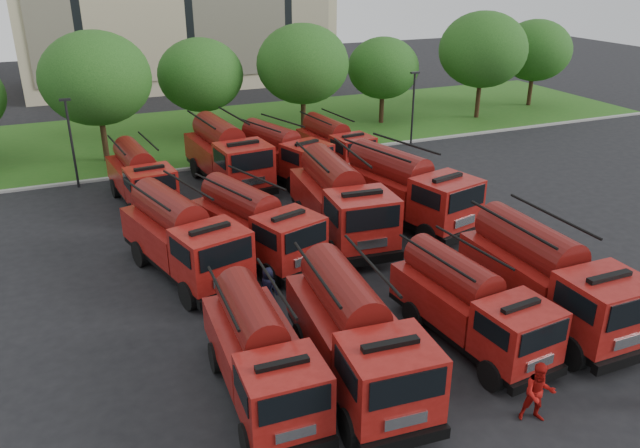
{
  "coord_description": "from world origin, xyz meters",
  "views": [
    {
      "loc": [
        -10.37,
        -19.31,
        12.21
      ],
      "look_at": [
        -0.94,
        2.98,
        1.8
      ],
      "focal_mm": 35.0,
      "sensor_mm": 36.0,
      "label": 1
    }
  ],
  "objects_px": {
    "fire_truck_8": "(140,176)",
    "fire_truck_1": "(356,334)",
    "fire_truck_10": "(282,153)",
    "fire_truck_11": "(334,144)",
    "fire_truck_5": "(255,225)",
    "fire_truck_7": "(406,189)",
    "firefighter_5": "(427,225)",
    "fire_truck_0": "(261,353)",
    "fire_truck_6": "(340,201)",
    "fire_truck_4": "(183,237)",
    "firefighter_4": "(269,305)",
    "fire_truck_2": "(470,304)",
    "fire_truck_3": "(548,277)",
    "fire_truck_9": "(227,154)",
    "firefighter_1": "(534,420)"
  },
  "relations": [
    {
      "from": "fire_truck_5",
      "to": "fire_truck_6",
      "type": "bearing_deg",
      "value": -9.48
    },
    {
      "from": "fire_truck_2",
      "to": "fire_truck_11",
      "type": "distance_m",
      "value": 19.89
    },
    {
      "from": "fire_truck_1",
      "to": "fire_truck_6",
      "type": "bearing_deg",
      "value": 72.26
    },
    {
      "from": "fire_truck_5",
      "to": "fire_truck_7",
      "type": "distance_m",
      "value": 8.06
    },
    {
      "from": "fire_truck_5",
      "to": "fire_truck_8",
      "type": "xyz_separation_m",
      "value": [
        -3.6,
        8.72,
        -0.08
      ]
    },
    {
      "from": "fire_truck_1",
      "to": "fire_truck_3",
      "type": "height_order",
      "value": "fire_truck_3"
    },
    {
      "from": "fire_truck_5",
      "to": "firefighter_1",
      "type": "distance_m",
      "value": 13.81
    },
    {
      "from": "fire_truck_3",
      "to": "fire_truck_6",
      "type": "relative_size",
      "value": 0.92
    },
    {
      "from": "fire_truck_0",
      "to": "fire_truck_1",
      "type": "xyz_separation_m",
      "value": [
        2.89,
        -0.44,
        0.17
      ]
    },
    {
      "from": "fire_truck_6",
      "to": "fire_truck_0",
      "type": "bearing_deg",
      "value": -121.2
    },
    {
      "from": "fire_truck_6",
      "to": "firefighter_4",
      "type": "height_order",
      "value": "fire_truck_6"
    },
    {
      "from": "fire_truck_2",
      "to": "fire_truck_4",
      "type": "xyz_separation_m",
      "value": [
        -7.83,
        8.77,
        0.2
      ]
    },
    {
      "from": "fire_truck_1",
      "to": "fire_truck_4",
      "type": "bearing_deg",
      "value": 114.77
    },
    {
      "from": "fire_truck_10",
      "to": "fire_truck_11",
      "type": "height_order",
      "value": "fire_truck_10"
    },
    {
      "from": "fire_truck_7",
      "to": "firefighter_4",
      "type": "relative_size",
      "value": 5.21
    },
    {
      "from": "fire_truck_0",
      "to": "firefighter_4",
      "type": "xyz_separation_m",
      "value": [
        1.86,
        4.93,
        -1.49
      ]
    },
    {
      "from": "fire_truck_6",
      "to": "fire_truck_8",
      "type": "relative_size",
      "value": 1.19
    },
    {
      "from": "fire_truck_6",
      "to": "fire_truck_8",
      "type": "height_order",
      "value": "fire_truck_6"
    },
    {
      "from": "fire_truck_10",
      "to": "firefighter_4",
      "type": "relative_size",
      "value": 4.65
    },
    {
      "from": "fire_truck_1",
      "to": "fire_truck_11",
      "type": "xyz_separation_m",
      "value": [
        8.21,
        19.91,
        -0.18
      ]
    },
    {
      "from": "fire_truck_4",
      "to": "fire_truck_5",
      "type": "bearing_deg",
      "value": -10.48
    },
    {
      "from": "fire_truck_0",
      "to": "fire_truck_11",
      "type": "distance_m",
      "value": 22.41
    },
    {
      "from": "fire_truck_3",
      "to": "fire_truck_6",
      "type": "xyz_separation_m",
      "value": [
        -3.77,
        9.49,
        0.1
      ]
    },
    {
      "from": "firefighter_5",
      "to": "fire_truck_6",
      "type": "bearing_deg",
      "value": 11.01
    },
    {
      "from": "fire_truck_8",
      "to": "firefighter_1",
      "type": "relative_size",
      "value": 3.63
    },
    {
      "from": "fire_truck_0",
      "to": "fire_truck_5",
      "type": "distance_m",
      "value": 9.33
    },
    {
      "from": "fire_truck_10",
      "to": "firefighter_1",
      "type": "height_order",
      "value": "fire_truck_10"
    },
    {
      "from": "firefighter_5",
      "to": "fire_truck_10",
      "type": "bearing_deg",
      "value": -49.68
    },
    {
      "from": "fire_truck_0",
      "to": "fire_truck_5",
      "type": "bearing_deg",
      "value": 75.42
    },
    {
      "from": "fire_truck_4",
      "to": "fire_truck_6",
      "type": "xyz_separation_m",
      "value": [
        7.47,
        0.88,
        0.14
      ]
    },
    {
      "from": "fire_truck_10",
      "to": "fire_truck_11",
      "type": "relative_size",
      "value": 1.1
    },
    {
      "from": "fire_truck_8",
      "to": "fire_truck_9",
      "type": "height_order",
      "value": "fire_truck_9"
    },
    {
      "from": "firefighter_4",
      "to": "firefighter_5",
      "type": "bearing_deg",
      "value": -95.49
    },
    {
      "from": "fire_truck_3",
      "to": "firefighter_1",
      "type": "distance_m",
      "value": 6.01
    },
    {
      "from": "fire_truck_3",
      "to": "fire_truck_4",
      "type": "distance_m",
      "value": 14.16
    },
    {
      "from": "fire_truck_8",
      "to": "fire_truck_1",
      "type": "bearing_deg",
      "value": -83.98
    },
    {
      "from": "fire_truck_4",
      "to": "fire_truck_10",
      "type": "relative_size",
      "value": 1.06
    },
    {
      "from": "fire_truck_1",
      "to": "fire_truck_10",
      "type": "bearing_deg",
      "value": 81.27
    },
    {
      "from": "fire_truck_10",
      "to": "fire_truck_6",
      "type": "bearing_deg",
      "value": -109.73
    },
    {
      "from": "fire_truck_2",
      "to": "fire_truck_7",
      "type": "xyz_separation_m",
      "value": [
        3.33,
        10.0,
        0.29
      ]
    },
    {
      "from": "fire_truck_0",
      "to": "fire_truck_8",
      "type": "relative_size",
      "value": 0.96
    },
    {
      "from": "firefighter_4",
      "to": "fire_truck_5",
      "type": "bearing_deg",
      "value": -40.49
    },
    {
      "from": "firefighter_4",
      "to": "fire_truck_8",
      "type": "bearing_deg",
      "value": -16.81
    },
    {
      "from": "fire_truck_5",
      "to": "fire_truck_11",
      "type": "height_order",
      "value": "fire_truck_5"
    },
    {
      "from": "fire_truck_8",
      "to": "firefighter_4",
      "type": "xyz_separation_m",
      "value": [
        2.8,
        -12.73,
        -1.52
      ]
    },
    {
      "from": "fire_truck_0",
      "to": "fire_truck_4",
      "type": "relative_size",
      "value": 0.85
    },
    {
      "from": "fire_truck_11",
      "to": "firefighter_5",
      "type": "bearing_deg",
      "value": -93.92
    },
    {
      "from": "fire_truck_5",
      "to": "fire_truck_7",
      "type": "relative_size",
      "value": 0.91
    },
    {
      "from": "fire_truck_7",
      "to": "fire_truck_10",
      "type": "distance_m",
      "value": 9.21
    },
    {
      "from": "fire_truck_9",
      "to": "fire_truck_11",
      "type": "distance_m",
      "value": 7.03
    }
  ]
}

